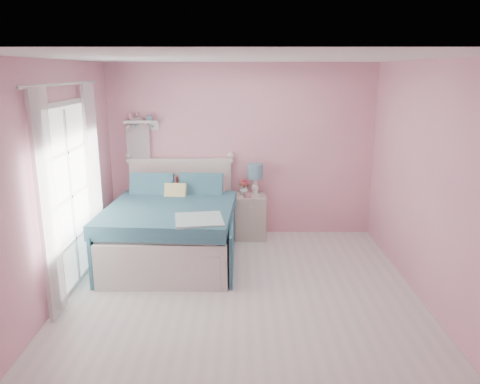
{
  "coord_description": "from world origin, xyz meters",
  "views": [
    {
      "loc": [
        -0.01,
        -4.77,
        2.48
      ],
      "look_at": [
        -0.02,
        1.2,
        0.93
      ],
      "focal_mm": 35.0,
      "sensor_mm": 36.0,
      "label": 1
    }
  ],
  "objects_px": {
    "bed": "(173,229)",
    "table_lamp": "(255,174)",
    "nightstand": "(250,216)",
    "vase": "(244,190)",
    "teacup": "(247,195)"
  },
  "relations": [
    {
      "from": "table_lamp",
      "to": "bed",
      "type": "bearing_deg",
      "value": -143.96
    },
    {
      "from": "nightstand",
      "to": "table_lamp",
      "type": "bearing_deg",
      "value": 30.53
    },
    {
      "from": "bed",
      "to": "table_lamp",
      "type": "distance_m",
      "value": 1.52
    },
    {
      "from": "teacup",
      "to": "vase",
      "type": "bearing_deg",
      "value": 103.61
    },
    {
      "from": "vase",
      "to": "teacup",
      "type": "height_order",
      "value": "vase"
    },
    {
      "from": "nightstand",
      "to": "vase",
      "type": "height_order",
      "value": "vase"
    },
    {
      "from": "nightstand",
      "to": "vase",
      "type": "relative_size",
      "value": 4.53
    },
    {
      "from": "vase",
      "to": "table_lamp",
      "type": "bearing_deg",
      "value": -2.12
    },
    {
      "from": "teacup",
      "to": "nightstand",
      "type": "bearing_deg",
      "value": 68.66
    },
    {
      "from": "table_lamp",
      "to": "teacup",
      "type": "relative_size",
      "value": 4.49
    },
    {
      "from": "table_lamp",
      "to": "vase",
      "type": "relative_size",
      "value": 3.18
    },
    {
      "from": "table_lamp",
      "to": "nightstand",
      "type": "bearing_deg",
      "value": -149.47
    },
    {
      "from": "nightstand",
      "to": "bed",
      "type": "bearing_deg",
      "value": -143.62
    },
    {
      "from": "bed",
      "to": "table_lamp",
      "type": "height_order",
      "value": "bed"
    },
    {
      "from": "bed",
      "to": "nightstand",
      "type": "relative_size",
      "value": 3.16
    }
  ]
}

